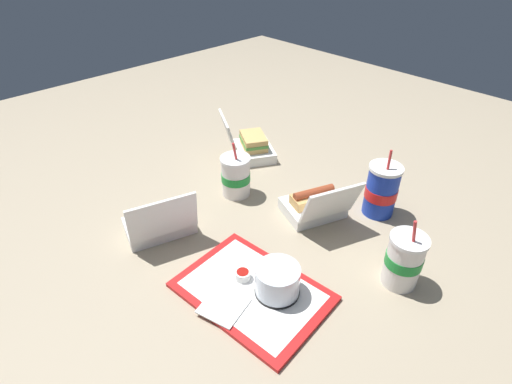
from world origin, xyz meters
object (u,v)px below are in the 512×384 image
object	(u,v)px
ketchup_cup	(243,275)
soda_cup_corner	(236,176)
plastic_fork	(257,271)
clamshell_hotdog_right	(315,204)
food_tray	(252,291)
clamshell_hotdog_left	(159,222)
clamshell_sandwich_center	(251,146)
soda_cup_front	(381,190)
cake_container	(277,281)
soda_cup_back	(404,260)

from	to	relation	value
ketchup_cup	soda_cup_corner	size ratio (longest dim) A/B	0.20
plastic_fork	soda_cup_corner	bearing A→B (deg)	126.82
ketchup_cup	clamshell_hotdog_right	distance (m)	0.36
food_tray	clamshell_hotdog_left	bearing A→B (deg)	-174.26
clamshell_hotdog_left	soda_cup_corner	size ratio (longest dim) A/B	1.16
clamshell_hotdog_right	plastic_fork	bearing A→B (deg)	-79.26
clamshell_hotdog_right	clamshell_hotdog_left	distance (m)	0.48
clamshell_sandwich_center	soda_cup_corner	xyz separation A→B (m)	(0.15, -0.21, 0.03)
clamshell_hotdog_left	soda_cup_front	size ratio (longest dim) A/B	1.01
food_tray	clamshell_sandwich_center	size ratio (longest dim) A/B	1.57
plastic_fork	soda_cup_front	xyz separation A→B (m)	(0.07, 0.47, 0.07)
cake_container	soda_cup_back	distance (m)	0.33
clamshell_sandwich_center	clamshell_hotdog_right	distance (m)	0.43
soda_cup_front	clamshell_hotdog_right	bearing A→B (deg)	-129.76
soda_cup_corner	soda_cup_front	world-z (taller)	soda_cup_front
soda_cup_corner	soda_cup_back	world-z (taller)	soda_cup_back
clamshell_hotdog_right	cake_container	bearing A→B (deg)	-65.90
cake_container	ketchup_cup	distance (m)	0.10
soda_cup_back	soda_cup_front	distance (m)	0.30
plastic_fork	soda_cup_front	bearing A→B (deg)	61.50
clamshell_sandwich_center	soda_cup_back	size ratio (longest dim) A/B	1.18
clamshell_hotdog_right	soda_cup_corner	size ratio (longest dim) A/B	1.22
food_tray	cake_container	size ratio (longest dim) A/B	3.44
plastic_fork	soda_cup_back	xyz separation A→B (m)	(0.28, 0.25, 0.06)
cake_container	ketchup_cup	size ratio (longest dim) A/B	2.86
plastic_fork	clamshell_hotdog_left	xyz separation A→B (m)	(-0.33, -0.09, 0.03)
food_tray	soda_cup_back	bearing A→B (deg)	52.12
clamshell_hotdog_right	clamshell_hotdog_left	bearing A→B (deg)	-123.71
plastic_fork	soda_cup_back	size ratio (longest dim) A/B	0.52
food_tray	soda_cup_back	world-z (taller)	soda_cup_back
clamshell_hotdog_left	soda_cup_front	world-z (taller)	soda_cup_front
soda_cup_corner	soda_cup_back	xyz separation A→B (m)	(0.60, 0.04, 0.01)
cake_container	ketchup_cup	bearing A→B (deg)	-160.66
cake_container	soda_cup_back	size ratio (longest dim) A/B	0.54
soda_cup_front	soda_cup_corner	bearing A→B (deg)	-146.61
clamshell_sandwich_center	plastic_fork	bearing A→B (deg)	-41.93
clamshell_hotdog_right	soda_cup_back	xyz separation A→B (m)	(0.33, -0.06, 0.04)
plastic_fork	clamshell_hotdog_right	xyz separation A→B (m)	(-0.06, 0.31, 0.03)
soda_cup_corner	soda_cup_front	distance (m)	0.47
clamshell_hotdog_left	soda_cup_front	xyz separation A→B (m)	(0.40, 0.56, 0.04)
soda_cup_back	clamshell_hotdog_right	bearing A→B (deg)	169.83
clamshell_hotdog_right	soda_cup_corner	world-z (taller)	soda_cup_corner
ketchup_cup	clamshell_hotdog_right	xyz separation A→B (m)	(-0.05, 0.36, 0.01)
ketchup_cup	soda_cup_corner	xyz separation A→B (m)	(-0.31, 0.26, 0.04)
cake_container	clamshell_sandwich_center	size ratio (longest dim) A/B	0.46
cake_container	clamshell_hotdog_right	distance (m)	0.36
clamshell_hotdog_left	ketchup_cup	bearing A→B (deg)	8.00
ketchup_cup	soda_cup_front	bearing A→B (deg)	81.16
ketchup_cup	clamshell_sandwich_center	bearing A→B (deg)	134.87
plastic_fork	clamshell_sandwich_center	size ratio (longest dim) A/B	0.44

